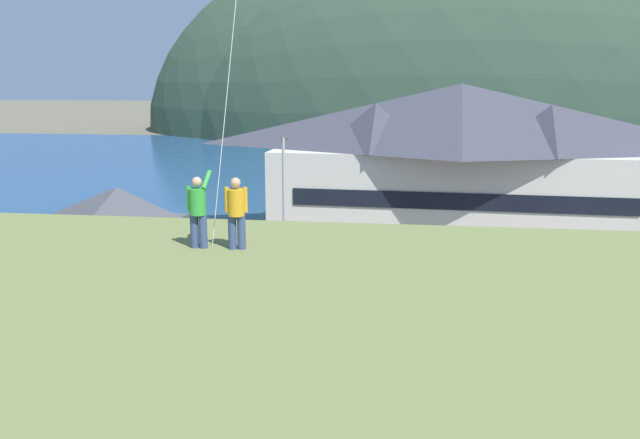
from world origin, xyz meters
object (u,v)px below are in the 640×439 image
moored_boat_outer_mooring (374,192)px  parked_car_lone_by_shed (428,339)px  parked_car_front_row_silver (253,278)px  parked_car_mid_row_near (399,288)px  moored_boat_inner_slip (296,195)px  person_companion (236,211)px  wharf_dock (338,197)px  person_kite_flyer (198,209)px  parked_car_mid_row_far (113,315)px  moored_boat_wharfside (301,193)px  parking_light_pole (284,200)px  parked_car_corner_spot (306,321)px  storage_shed_near_lot (120,236)px  harbor_lodge (459,157)px  parked_car_front_row_red (563,289)px

moored_boat_outer_mooring → parked_car_lone_by_shed: bearing=-83.6°
moored_boat_outer_mooring → parked_car_front_row_silver: (-4.63, -28.90, 0.34)m
parked_car_lone_by_shed → parked_car_mid_row_near: bearing=101.0°
moored_boat_inner_slip → parked_car_front_row_silver: bearing=-85.0°
person_companion → parked_car_front_row_silver: bearing=102.5°
wharf_dock → parked_car_lone_by_shed: size_ratio=3.47×
parked_car_front_row_silver → person_companion: person_companion is taller
moored_boat_inner_slip → wharf_dock: bearing=29.6°
parked_car_mid_row_near → person_kite_flyer: 18.03m
parked_car_front_row_silver → person_kite_flyer: size_ratio=2.28×
parked_car_mid_row_far → person_companion: bearing=-51.4°
moored_boat_wharfside → parking_light_pole: parking_light_pole is taller
moored_boat_outer_mooring → moored_boat_inner_slip: size_ratio=0.83×
parking_light_pole → parked_car_front_row_silver: bearing=-108.2°
parked_car_corner_spot → parked_car_mid_row_far: (-8.36, -0.43, 0.00)m
person_kite_flyer → parked_car_lone_by_shed: bearing=58.6°
moored_boat_wharfside → parked_car_corner_spot: size_ratio=1.49×
parked_car_mid_row_near → moored_boat_wharfside: bearing=108.7°
parking_light_pole → parked_car_mid_row_far: bearing=-121.9°
moored_boat_wharfside → parked_car_corner_spot: bearing=-80.3°
parked_car_corner_spot → parked_car_lone_by_shed: size_ratio=1.00×
storage_shed_near_lot → moored_boat_wharfside: 27.16m
moored_boat_inner_slip → parked_car_lone_by_shed: (10.98, -33.23, 0.34)m
moored_boat_outer_mooring → parking_light_pole: parking_light_pole is taller
parked_car_corner_spot → parked_car_mid_row_far: size_ratio=1.00×
harbor_lodge → parked_car_mid_row_near: (-3.72, -15.59, -4.65)m
moored_boat_wharfside → person_companion: (5.76, -44.07, 7.27)m
parked_car_front_row_red → parked_car_mid_row_near: same height
harbor_lodge → parking_light_pole: size_ratio=3.45×
moored_boat_inner_slip → parked_car_front_row_red: (17.65, -26.05, 0.34)m
parked_car_mid_row_near → parked_car_front_row_silver: (-7.46, 0.74, 0.00)m
parked_car_front_row_silver → moored_boat_wharfside: bearing=94.3°
storage_shed_near_lot → parked_car_lone_by_shed: bearing=-25.9°
parked_car_front_row_red → person_companion: bearing=-124.6°
parked_car_mid_row_far → parked_car_mid_row_near: (12.21, 5.38, 0.00)m
storage_shed_near_lot → parking_light_pole: bearing=15.4°
moored_boat_wharfside → person_kite_flyer: (4.81, -44.07, 7.28)m
parked_car_corner_spot → parked_car_front_row_silver: bearing=122.4°
parking_light_pole → parked_car_front_row_red: bearing=-11.8°
wharf_dock → parked_car_lone_by_shed: parked_car_lone_by_shed is taller
moored_boat_wharfside → parked_car_lone_by_shed: size_ratio=1.49×
wharf_dock → person_companion: person_companion is taller
moored_boat_outer_mooring → parked_car_mid_row_far: 36.26m
harbor_lodge → parked_car_front_row_silver: (-11.17, -14.85, -4.65)m
parked_car_front_row_red → parked_car_mid_row_far: bearing=-162.6°
parked_car_corner_spot → wharf_dock: bearing=93.9°
moored_boat_inner_slip → parked_car_mid_row_far: (-2.44, -32.36, 0.34)m
moored_boat_inner_slip → storage_shed_near_lot: bearing=-101.4°
storage_shed_near_lot → wharf_dock: size_ratio=0.46×
parked_car_mid_row_near → parked_car_lone_by_shed: size_ratio=1.00×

